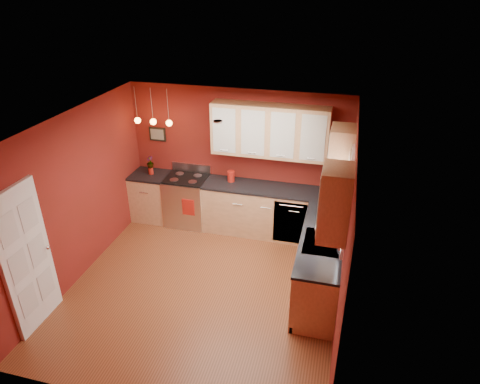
% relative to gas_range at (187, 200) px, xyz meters
% --- Properties ---
extents(floor, '(4.20, 4.20, 0.00)m').
position_rel_gas_range_xyz_m(floor, '(0.92, -1.80, -0.48)').
color(floor, brown).
rests_on(floor, ground).
extents(ceiling, '(4.00, 4.20, 0.02)m').
position_rel_gas_range_xyz_m(ceiling, '(0.92, -1.80, 2.12)').
color(ceiling, silver).
rests_on(ceiling, wall_back).
extents(wall_back, '(4.00, 0.02, 2.60)m').
position_rel_gas_range_xyz_m(wall_back, '(0.92, 0.30, 0.82)').
color(wall_back, maroon).
rests_on(wall_back, floor).
extents(wall_front, '(4.00, 0.02, 2.60)m').
position_rel_gas_range_xyz_m(wall_front, '(0.92, -3.90, 0.82)').
color(wall_front, maroon).
rests_on(wall_front, floor).
extents(wall_left, '(0.02, 4.20, 2.60)m').
position_rel_gas_range_xyz_m(wall_left, '(-1.08, -1.80, 0.82)').
color(wall_left, maroon).
rests_on(wall_left, floor).
extents(wall_right, '(0.02, 4.20, 2.60)m').
position_rel_gas_range_xyz_m(wall_right, '(2.92, -1.80, 0.82)').
color(wall_right, maroon).
rests_on(wall_right, floor).
extents(base_cabinets_back_left, '(0.70, 0.60, 0.90)m').
position_rel_gas_range_xyz_m(base_cabinets_back_left, '(-0.73, -0.00, -0.03)').
color(base_cabinets_back_left, '#E1AA78').
rests_on(base_cabinets_back_left, floor).
extents(base_cabinets_back_right, '(2.54, 0.60, 0.90)m').
position_rel_gas_range_xyz_m(base_cabinets_back_right, '(1.65, -0.00, -0.03)').
color(base_cabinets_back_right, '#E1AA78').
rests_on(base_cabinets_back_right, floor).
extents(base_cabinets_right, '(0.60, 2.10, 0.90)m').
position_rel_gas_range_xyz_m(base_cabinets_right, '(2.62, -1.35, -0.03)').
color(base_cabinets_right, '#E1AA78').
rests_on(base_cabinets_right, floor).
extents(counter_back_left, '(0.70, 0.62, 0.04)m').
position_rel_gas_range_xyz_m(counter_back_left, '(-0.73, -0.00, 0.44)').
color(counter_back_left, black).
rests_on(counter_back_left, base_cabinets_back_left).
extents(counter_back_right, '(2.54, 0.62, 0.04)m').
position_rel_gas_range_xyz_m(counter_back_right, '(1.65, -0.00, 0.44)').
color(counter_back_right, black).
rests_on(counter_back_right, base_cabinets_back_right).
extents(counter_right, '(0.62, 2.10, 0.04)m').
position_rel_gas_range_xyz_m(counter_right, '(2.62, -1.35, 0.44)').
color(counter_right, black).
rests_on(counter_right, base_cabinets_right).
extents(gas_range, '(0.76, 0.64, 1.11)m').
position_rel_gas_range_xyz_m(gas_range, '(0.00, 0.00, 0.00)').
color(gas_range, silver).
rests_on(gas_range, floor).
extents(dishwasher_front, '(0.60, 0.02, 0.80)m').
position_rel_gas_range_xyz_m(dishwasher_front, '(2.02, -0.29, -0.03)').
color(dishwasher_front, silver).
rests_on(dishwasher_front, base_cabinets_back_right).
extents(sink, '(0.50, 0.70, 0.33)m').
position_rel_gas_range_xyz_m(sink, '(2.62, -1.50, 0.43)').
color(sink, '#97979C').
rests_on(sink, counter_right).
extents(window, '(0.06, 1.02, 1.22)m').
position_rel_gas_range_xyz_m(window, '(2.89, -1.50, 1.21)').
color(window, white).
rests_on(window, wall_right).
extents(door_left_wall, '(0.12, 0.82, 2.05)m').
position_rel_gas_range_xyz_m(door_left_wall, '(-1.05, -3.00, 0.54)').
color(door_left_wall, white).
rests_on(door_left_wall, floor).
extents(upper_cabinets_back, '(2.00, 0.35, 0.90)m').
position_rel_gas_range_xyz_m(upper_cabinets_back, '(1.52, 0.12, 1.47)').
color(upper_cabinets_back, '#E1AA78').
rests_on(upper_cabinets_back, wall_back).
extents(upper_cabinets_right, '(0.35, 1.95, 0.90)m').
position_rel_gas_range_xyz_m(upper_cabinets_right, '(2.75, -1.48, 1.47)').
color(upper_cabinets_right, '#E1AA78').
rests_on(upper_cabinets_right, wall_right).
extents(wall_picture, '(0.32, 0.03, 0.26)m').
position_rel_gas_range_xyz_m(wall_picture, '(-0.63, 0.28, 1.17)').
color(wall_picture, black).
rests_on(wall_picture, wall_back).
extents(pendant_lights, '(0.71, 0.11, 0.66)m').
position_rel_gas_range_xyz_m(pendant_lights, '(-0.53, -0.05, 1.53)').
color(pendant_lights, '#97979C').
rests_on(pendant_lights, ceiling).
extents(red_canister, '(0.13, 0.13, 0.20)m').
position_rel_gas_range_xyz_m(red_canister, '(0.85, 0.08, 0.56)').
color(red_canister, '#AF1C12').
rests_on(red_canister, counter_back_right).
extents(red_vase, '(0.09, 0.09, 0.14)m').
position_rel_gas_range_xyz_m(red_vase, '(-0.71, 0.02, 0.53)').
color(red_vase, '#AF1C12').
rests_on(red_vase, counter_back_left).
extents(flowers, '(0.17, 0.17, 0.23)m').
position_rel_gas_range_xyz_m(flowers, '(-0.71, 0.02, 0.70)').
color(flowers, '#AF1C12').
rests_on(flowers, red_vase).
extents(coffee_maker, '(0.21, 0.20, 0.26)m').
position_rel_gas_range_xyz_m(coffee_maker, '(2.72, 0.01, 0.58)').
color(coffee_maker, black).
rests_on(coffee_maker, counter_back_right).
extents(soap_pump, '(0.12, 0.12, 0.22)m').
position_rel_gas_range_xyz_m(soap_pump, '(2.87, -1.70, 0.57)').
color(soap_pump, silver).
rests_on(soap_pump, counter_right).
extents(dish_towel, '(0.23, 0.02, 0.32)m').
position_rel_gas_range_xyz_m(dish_towel, '(0.14, -0.33, 0.04)').
color(dish_towel, '#AF1C12').
rests_on(dish_towel, gas_range).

